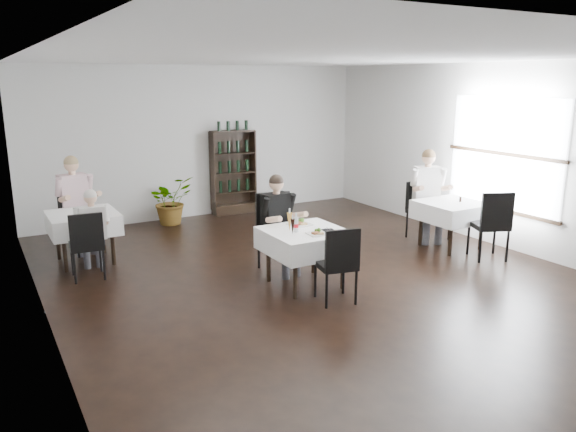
# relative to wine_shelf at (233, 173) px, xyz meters

# --- Properties ---
(room_shell) EXTENTS (9.00, 9.00, 9.00)m
(room_shell) POSITION_rel_wine_shelf_xyz_m (-0.60, -4.31, 0.65)
(room_shell) COLOR black
(room_shell) RESTS_ON ground
(window_right) EXTENTS (0.06, 2.30, 1.85)m
(window_right) POSITION_rel_wine_shelf_xyz_m (2.88, -4.31, 0.65)
(window_right) COLOR white
(window_right) RESTS_ON room_shell
(wine_shelf) EXTENTS (0.90, 0.28, 1.75)m
(wine_shelf) POSITION_rel_wine_shelf_xyz_m (0.00, 0.00, 0.00)
(wine_shelf) COLOR black
(wine_shelf) RESTS_ON ground
(main_table) EXTENTS (1.03, 1.03, 0.77)m
(main_table) POSITION_rel_wine_shelf_xyz_m (-0.90, -4.31, -0.23)
(main_table) COLOR black
(main_table) RESTS_ON ground
(left_table) EXTENTS (0.98, 0.98, 0.77)m
(left_table) POSITION_rel_wine_shelf_xyz_m (-3.30, -1.81, -0.23)
(left_table) COLOR black
(left_table) RESTS_ON ground
(right_table) EXTENTS (0.98, 0.98, 0.77)m
(right_table) POSITION_rel_wine_shelf_xyz_m (2.10, -4.01, -0.23)
(right_table) COLOR black
(right_table) RESTS_ON ground
(potted_tree) EXTENTS (1.01, 0.94, 0.92)m
(potted_tree) POSITION_rel_wine_shelf_xyz_m (-1.42, -0.21, -0.39)
(potted_tree) COLOR #265C1F
(potted_tree) RESTS_ON ground
(main_chair_far) EXTENTS (0.59, 0.60, 1.13)m
(main_chair_far) POSITION_rel_wine_shelf_xyz_m (-0.93, -3.55, -0.20)
(main_chair_far) COLOR black
(main_chair_far) RESTS_ON ground
(main_chair_near) EXTENTS (0.53, 0.54, 0.98)m
(main_chair_near) POSITION_rel_wine_shelf_xyz_m (-0.88, -5.07, -0.29)
(main_chair_near) COLOR black
(main_chair_near) RESTS_ON ground
(left_chair_far) EXTENTS (0.59, 0.60, 0.99)m
(left_chair_far) POSITION_rel_wine_shelf_xyz_m (-3.29, -1.21, -0.28)
(left_chair_far) COLOR black
(left_chair_far) RESTS_ON ground
(left_chair_near) EXTENTS (0.48, 0.48, 0.97)m
(left_chair_near) POSITION_rel_wine_shelf_xyz_m (-3.41, -2.65, -0.29)
(left_chair_near) COLOR black
(left_chair_near) RESTS_ON ground
(right_chair_far) EXTENTS (0.49, 0.50, 0.99)m
(right_chair_far) POSITION_rel_wine_shelf_xyz_m (2.09, -3.29, -0.28)
(right_chair_far) COLOR black
(right_chair_far) RESTS_ON ground
(right_chair_near) EXTENTS (0.65, 0.66, 1.09)m
(right_chair_near) POSITION_rel_wine_shelf_xyz_m (2.14, -4.80, -0.22)
(right_chair_near) COLOR black
(right_chair_near) RESTS_ON ground
(diner_main) EXTENTS (0.57, 0.59, 1.43)m
(diner_main) POSITION_rel_wine_shelf_xyz_m (-0.96, -3.70, -0.02)
(diner_main) COLOR #43434B
(diner_main) RESTS_ON ground
(diner_left_far) EXTENTS (0.64, 0.66, 1.55)m
(diner_left_far) POSITION_rel_wine_shelf_xyz_m (-3.27, -1.18, 0.05)
(diner_left_far) COLOR #43434B
(diner_left_far) RESTS_ON ground
(diner_left_near) EXTENTS (0.48, 0.48, 1.24)m
(diner_left_near) POSITION_rel_wine_shelf_xyz_m (-3.27, -2.40, -0.13)
(diner_left_near) COLOR #43434B
(diner_left_near) RESTS_ON ground
(diner_right_far) EXTENTS (0.70, 0.74, 1.57)m
(diner_right_far) POSITION_rel_wine_shelf_xyz_m (2.09, -3.46, 0.07)
(diner_right_far) COLOR #43434B
(diner_right_far) RESTS_ON ground
(plate_far) EXTENTS (0.30, 0.30, 0.09)m
(plate_far) POSITION_rel_wine_shelf_xyz_m (-0.82, -4.05, -0.06)
(plate_far) COLOR white
(plate_far) RESTS_ON main_table
(plate_near) EXTENTS (0.25, 0.25, 0.07)m
(plate_near) POSITION_rel_wine_shelf_xyz_m (-0.87, -4.57, -0.06)
(plate_near) COLOR white
(plate_near) RESTS_ON main_table
(pilsner_dark) EXTENTS (0.06, 0.06, 0.26)m
(pilsner_dark) POSITION_rel_wine_shelf_xyz_m (-1.15, -4.41, 0.03)
(pilsner_dark) COLOR black
(pilsner_dark) RESTS_ON main_table
(pilsner_lager) EXTENTS (0.07, 0.07, 0.31)m
(pilsner_lager) POSITION_rel_wine_shelf_xyz_m (-1.11, -4.25, 0.05)
(pilsner_lager) COLOR #B47B2E
(pilsner_lager) RESTS_ON main_table
(coke_bottle) EXTENTS (0.07, 0.07, 0.25)m
(coke_bottle) POSITION_rel_wine_shelf_xyz_m (-1.05, -4.33, 0.03)
(coke_bottle) COLOR silver
(coke_bottle) RESTS_ON main_table
(napkin_cutlery) EXTENTS (0.17, 0.17, 0.02)m
(napkin_cutlery) POSITION_rel_wine_shelf_xyz_m (-0.64, -4.47, -0.07)
(napkin_cutlery) COLOR black
(napkin_cutlery) RESTS_ON main_table
(pepper_mill) EXTENTS (0.05, 0.05, 0.09)m
(pepper_mill) POSITION_rel_wine_shelf_xyz_m (2.23, -4.06, -0.03)
(pepper_mill) COLOR black
(pepper_mill) RESTS_ON right_table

